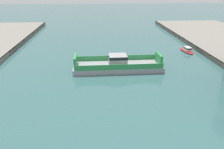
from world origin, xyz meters
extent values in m
cube|color=#939399|center=(1.78, 31.45, 0.55)|extent=(18.77, 6.66, 1.10)
cube|color=#2D8947|center=(1.73, 34.56, 1.65)|extent=(17.92, 0.42, 1.10)
cube|color=#2D8947|center=(1.83, 28.33, 1.65)|extent=(17.92, 0.42, 1.10)
cube|color=#939399|center=(1.78, 31.45, 2.17)|extent=(3.79, 3.56, 2.15)
cube|color=black|center=(1.78, 31.45, 2.90)|extent=(3.83, 3.60, 0.60)
cube|color=#2D8947|center=(10.61, 31.59, 2.20)|extent=(0.57, 4.46, 2.20)
cube|color=#2D8947|center=(-7.06, 31.30, 2.20)|extent=(0.57, 4.46, 2.20)
ellipsoid|color=red|center=(21.60, 43.98, 0.25)|extent=(2.56, 6.60, 0.49)
cube|color=silver|center=(21.66, 43.50, 0.95)|extent=(1.55, 2.38, 0.91)
cube|color=black|center=(21.66, 43.50, 1.06)|extent=(1.59, 2.45, 0.27)
camera|label=1|loc=(-2.83, -15.34, 17.38)|focal=37.55mm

